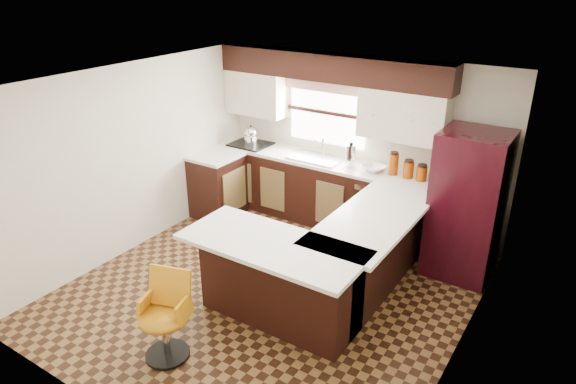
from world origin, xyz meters
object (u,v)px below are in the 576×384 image
Objects in this scene: peninsula_return at (280,281)px; bar_chair at (163,319)px; refrigerator at (467,205)px; peninsula_long at (366,255)px.

peninsula_return is 1.90× the size of bar_chair.
refrigerator is 2.05× the size of bar_chair.
peninsula_long is 2.34m from bar_chair.
bar_chair is (-1.90, -3.05, -0.45)m from refrigerator.
peninsula_return is at bearing -123.95° from refrigerator.
peninsula_long is 1.18× the size of peninsula_return.
refrigerator is at bearing 56.05° from peninsula_return.
refrigerator reaches higher than peninsula_return.
peninsula_long is at bearing -128.85° from refrigerator.
bar_chair is at bearing -118.22° from peninsula_long.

